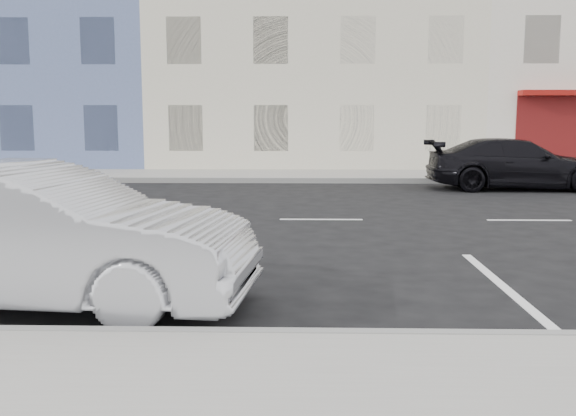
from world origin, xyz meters
name	(u,v)px	position (x,y,z in m)	size (l,w,h in m)	color
ground	(425,220)	(0.00, 0.00, 0.00)	(120.00, 120.00, 0.00)	black
sidewalk_far	(223,175)	(-5.00, 8.70, 0.07)	(80.00, 3.40, 0.15)	gray
curb_far	(216,180)	(-5.00, 7.00, 0.08)	(80.00, 0.12, 0.16)	gray
bldg_blue	(37,13)	(-14.00, 16.30, 6.50)	(12.00, 12.00, 13.00)	slate
bldg_cream	(312,29)	(-2.00, 16.30, 5.75)	(12.00, 12.00, 11.50)	beige
sedan_silver	(32,236)	(-5.13, -5.86, 0.75)	(1.59, 4.55, 1.50)	#ACADB4
car_far	(516,164)	(3.48, 5.47, 0.70)	(1.96, 4.82, 1.40)	black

